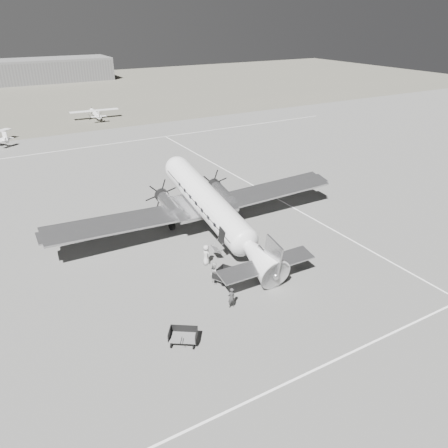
{
  "coord_description": "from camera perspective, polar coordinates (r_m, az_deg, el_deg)",
  "views": [
    {
      "loc": [
        -15.7,
        -27.94,
        18.62
      ],
      "look_at": [
        1.31,
        1.6,
        2.2
      ],
      "focal_mm": 35.0,
      "sensor_mm": 36.0,
      "label": 1
    }
  ],
  "objects": [
    {
      "name": "taxi_line_near",
      "position": [
        28.06,
        14.33,
        -16.84
      ],
      "size": [
        60.0,
        0.15,
        0.01
      ],
      "primitive_type": "cube",
      "color": "white",
      "rests_on": "ground"
    },
    {
      "name": "taxi_line_right",
      "position": [
        43.52,
        13.36,
        -0.34
      ],
      "size": [
        0.15,
        80.0,
        0.01
      ],
      "primitive_type": "cube",
      "color": "white",
      "rests_on": "ground"
    },
    {
      "name": "hangar_main",
      "position": [
        150.16,
        -23.04,
        17.97
      ],
      "size": [
        42.0,
        14.0,
        6.6
      ],
      "color": "#5E5E5E",
      "rests_on": "ground"
    },
    {
      "name": "passenger",
      "position": [
        35.77,
        -2.35,
        -4.04
      ],
      "size": [
        0.84,
        1.01,
        1.76
      ],
      "primitive_type": "imported",
      "rotation": [
        0.0,
        0.0,
        1.18
      ],
      "color": "#B3B3B1",
      "rests_on": "ground"
    },
    {
      "name": "dc3_airliner",
      "position": [
        39.17,
        -1.46,
        1.88
      ],
      "size": [
        29.55,
        20.69,
        5.58
      ],
      "primitive_type": null,
      "rotation": [
        0.0,
        0.0,
        -0.01
      ],
      "color": "#AEAEB1",
      "rests_on": "ground"
    },
    {
      "name": "baggage_cart_near",
      "position": [
        33.81,
        -0.12,
        -6.71
      ],
      "size": [
        2.1,
        1.9,
        0.97
      ],
      "primitive_type": null,
      "rotation": [
        0.0,
        0.0,
        0.51
      ],
      "color": "#616161",
      "rests_on": "ground"
    },
    {
      "name": "ground_crew",
      "position": [
        30.87,
        0.97,
        -9.58
      ],
      "size": [
        0.59,
        0.4,
        1.57
      ],
      "primitive_type": "imported",
      "rotation": [
        0.0,
        0.0,
        3.19
      ],
      "color": "#313131",
      "rests_on": "ground"
    },
    {
      "name": "baggage_cart_far",
      "position": [
        28.12,
        -5.37,
        -14.5
      ],
      "size": [
        2.24,
        2.1,
        1.03
      ],
      "primitive_type": null,
      "rotation": [
        0.0,
        0.0,
        -0.6
      ],
      "color": "#616161",
      "rests_on": "ground"
    },
    {
      "name": "ground",
      "position": [
        37.06,
        -0.53,
        -4.43
      ],
      "size": [
        260.0,
        260.0,
        0.0
      ],
      "primitive_type": "plane",
      "color": "slate",
      "rests_on": "ground"
    },
    {
      "name": "ramp_agent",
      "position": [
        33.49,
        -1.25,
        -6.36
      ],
      "size": [
        0.83,
        0.95,
        1.67
      ],
      "primitive_type": "imported",
      "rotation": [
        0.0,
        0.0,
        1.3
      ],
      "color": "#AEAEAC",
      "rests_on": "ground"
    },
    {
      "name": "grass_infield",
      "position": [
        125.33,
        -23.26,
        15.21
      ],
      "size": [
        260.0,
        90.0,
        0.01
      ],
      "primitive_type": "cube",
      "color": "#58564A",
      "rests_on": "ground"
    },
    {
      "name": "light_plane_right",
      "position": [
        91.38,
        -16.48,
        13.58
      ],
      "size": [
        9.84,
        8.19,
        1.95
      ],
      "primitive_type": null,
      "rotation": [
        0.0,
        0.0,
        -0.06
      ],
      "color": "white",
      "rests_on": "ground"
    },
    {
      "name": "taxi_line_horizon",
      "position": [
        72.17,
        -16.59,
        9.72
      ],
      "size": [
        90.0,
        0.15,
        0.01
      ],
      "primitive_type": "cube",
      "color": "white",
      "rests_on": "ground"
    }
  ]
}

